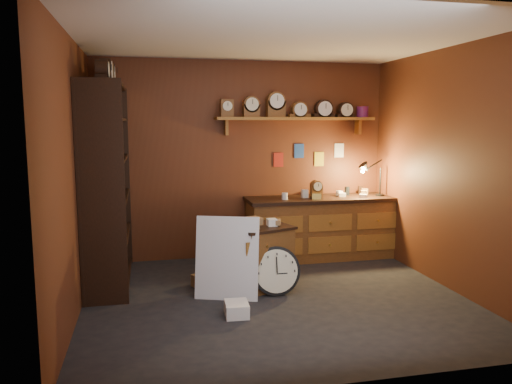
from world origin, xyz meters
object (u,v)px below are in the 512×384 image
(shelving_unit, at_px, (104,177))
(workbench, at_px, (322,224))
(big_round_clock, at_px, (276,271))
(low_cabinet, at_px, (262,254))

(shelving_unit, xyz_separation_m, workbench, (2.84, 0.49, -0.78))
(shelving_unit, xyz_separation_m, big_round_clock, (1.82, -0.84, -0.99))
(big_round_clock, bearing_deg, shelving_unit, 155.26)
(low_cabinet, height_order, big_round_clock, low_cabinet)
(workbench, bearing_deg, shelving_unit, -170.13)
(workbench, bearing_deg, low_cabinet, -136.40)
(shelving_unit, xyz_separation_m, low_cabinet, (1.73, -0.57, -0.86))
(workbench, relative_size, big_round_clock, 3.94)
(shelving_unit, height_order, low_cabinet, shelving_unit)
(low_cabinet, bearing_deg, workbench, 22.84)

